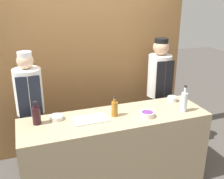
% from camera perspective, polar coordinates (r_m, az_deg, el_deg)
% --- Properties ---
extents(cabinet_wall, '(2.84, 0.18, 2.40)m').
position_cam_1_polar(cabinet_wall, '(3.85, -4.93, 4.54)').
color(cabinet_wall, olive).
rests_on(cabinet_wall, ground_plane).
extents(counter, '(2.13, 0.63, 0.94)m').
position_cam_1_polar(counter, '(3.18, 0.78, -13.51)').
color(counter, tan).
rests_on(counter, ground_plane).
extents(sauce_bowl_brown, '(0.15, 0.15, 0.05)m').
position_cam_1_polar(sauce_bowl_brown, '(2.94, -11.99, -5.93)').
color(sauce_bowl_brown, silver).
rests_on(sauce_bowl_brown, counter).
extents(sauce_bowl_red, '(0.12, 0.12, 0.06)m').
position_cam_1_polar(sauce_bowl_red, '(3.43, 12.99, -1.95)').
color(sauce_bowl_red, silver).
rests_on(sauce_bowl_red, counter).
extents(sauce_bowl_purple, '(0.16, 0.16, 0.06)m').
position_cam_1_polar(sauce_bowl_purple, '(2.96, 7.70, -5.31)').
color(sauce_bowl_purple, silver).
rests_on(sauce_bowl_purple, counter).
extents(cutting_board, '(0.37, 0.21, 0.02)m').
position_cam_1_polar(cutting_board, '(2.87, -4.66, -6.51)').
color(cutting_board, white).
rests_on(cutting_board, counter).
extents(bottle_wine, '(0.09, 0.09, 0.26)m').
position_cam_1_polar(bottle_wine, '(2.86, -16.14, -5.41)').
color(bottle_wine, black).
rests_on(bottle_wine, counter).
extents(bottle_amber, '(0.07, 0.07, 0.23)m').
position_cam_1_polar(bottle_amber, '(2.93, 0.57, -4.14)').
color(bottle_amber, '#9E661E').
rests_on(bottle_amber, counter).
extents(bottle_clear, '(0.07, 0.07, 0.32)m').
position_cam_1_polar(bottle_clear, '(3.14, 15.43, -2.51)').
color(bottle_clear, silver).
rests_on(bottle_clear, counter).
extents(chef_left, '(0.33, 0.33, 1.61)m').
position_cam_1_polar(chef_left, '(3.38, -17.24, -4.42)').
color(chef_left, '#28282D').
rests_on(chef_left, ground_plane).
extents(chef_right, '(0.32, 0.32, 1.67)m').
position_cam_1_polar(chef_right, '(3.82, 10.05, -0.22)').
color(chef_right, '#28282D').
rests_on(chef_right, ground_plane).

